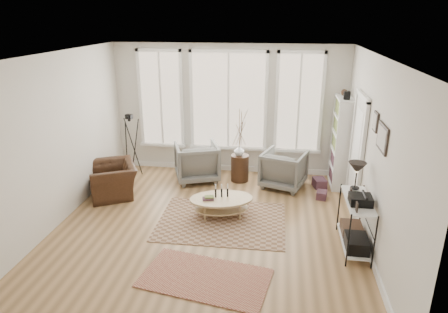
# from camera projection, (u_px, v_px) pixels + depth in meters

# --- Properties ---
(room) EXTENTS (5.50, 5.54, 2.90)m
(room) POSITION_uv_depth(u_px,v_px,m) (208.00, 149.00, 6.44)
(room) COLOR #A57D4F
(room) RESTS_ON ground
(bay_window) EXTENTS (4.14, 0.12, 2.24)m
(bay_window) POSITION_uv_depth(u_px,v_px,m) (228.00, 103.00, 8.89)
(bay_window) COLOR tan
(bay_window) RESTS_ON ground
(door) EXTENTS (0.09, 1.06, 2.22)m
(door) POSITION_uv_depth(u_px,v_px,m) (357.00, 151.00, 7.26)
(door) COLOR silver
(door) RESTS_ON ground
(bookcase) EXTENTS (0.31, 0.85, 2.06)m
(bookcase) POSITION_uv_depth(u_px,v_px,m) (341.00, 142.00, 8.33)
(bookcase) COLOR white
(bookcase) RESTS_ON ground
(low_shelf) EXTENTS (0.38, 1.08, 1.30)m
(low_shelf) POSITION_uv_depth(u_px,v_px,m) (356.00, 218.00, 6.14)
(low_shelf) COLOR white
(low_shelf) RESTS_ON ground
(wall_art) EXTENTS (0.04, 0.88, 0.44)m
(wall_art) POSITION_uv_depth(u_px,v_px,m) (381.00, 133.00, 5.68)
(wall_art) COLOR black
(wall_art) RESTS_ON ground
(rug_main) EXTENTS (2.25, 1.70, 0.01)m
(rug_main) POSITION_uv_depth(u_px,v_px,m) (222.00, 221.00, 7.09)
(rug_main) COLOR brown
(rug_main) RESTS_ON ground
(rug_runner) EXTENTS (1.91, 1.27, 0.01)m
(rug_runner) POSITION_uv_depth(u_px,v_px,m) (205.00, 278.00, 5.56)
(rug_runner) COLOR maroon
(rug_runner) RESTS_ON ground
(coffee_table) EXTENTS (1.27, 0.98, 0.52)m
(coffee_table) POSITION_uv_depth(u_px,v_px,m) (221.00, 202.00, 7.20)
(coffee_table) COLOR tan
(coffee_table) RESTS_ON ground
(armchair_left) EXTENTS (1.17, 1.18, 0.84)m
(armchair_left) POSITION_uv_depth(u_px,v_px,m) (197.00, 162.00, 8.76)
(armchair_left) COLOR slate
(armchair_left) RESTS_ON ground
(armchair_right) EXTENTS (1.07, 1.09, 0.79)m
(armchair_right) POSITION_uv_depth(u_px,v_px,m) (284.00, 169.00, 8.41)
(armchair_right) COLOR slate
(armchair_right) RESTS_ON ground
(side_table) EXTENTS (0.39, 0.39, 1.65)m
(side_table) POSITION_uv_depth(u_px,v_px,m) (240.00, 146.00, 8.59)
(side_table) COLOR #392215
(side_table) RESTS_ON ground
(vase) EXTENTS (0.27, 0.27, 0.23)m
(vase) POSITION_uv_depth(u_px,v_px,m) (239.00, 151.00, 8.61)
(vase) COLOR silver
(vase) RESTS_ON side_table
(accent_chair) EXTENTS (1.31, 1.26, 0.66)m
(accent_chair) POSITION_uv_depth(u_px,v_px,m) (113.00, 180.00, 8.05)
(accent_chair) COLOR #392215
(accent_chair) RESTS_ON ground
(tripod_camera) EXTENTS (0.50, 0.50, 1.43)m
(tripod_camera) POSITION_uv_depth(u_px,v_px,m) (132.00, 148.00, 8.89)
(tripod_camera) COLOR black
(tripod_camera) RESTS_ON ground
(book_stack_near) EXTENTS (0.31, 0.36, 0.20)m
(book_stack_near) POSITION_uv_depth(u_px,v_px,m) (319.00, 183.00, 8.47)
(book_stack_near) COLOR maroon
(book_stack_near) RESTS_ON ground
(book_stack_far) EXTENTS (0.23, 0.28, 0.16)m
(book_stack_far) POSITION_uv_depth(u_px,v_px,m) (322.00, 195.00, 7.95)
(book_stack_far) COLOR maroon
(book_stack_far) RESTS_ON ground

